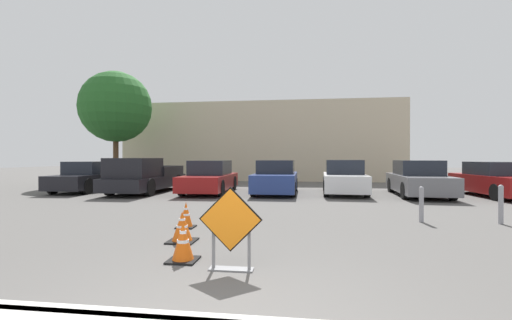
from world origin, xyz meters
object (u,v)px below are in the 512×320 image
(pickup_truck, at_px, (143,177))
(bollard_nearest, at_px, (421,203))
(traffic_cone_third, at_px, (186,215))
(parked_car_fifth, at_px, (418,179))
(road_closed_sign, at_px, (231,227))
(parked_car_second, at_px, (210,178))
(parked_car_nearest, at_px, (87,177))
(parked_car_fourth, at_px, (344,178))
(traffic_cone_nearest, at_px, (183,242))
(bollard_second, at_px, (501,203))
(parked_car_third, at_px, (276,178))
(traffic_cone_second, at_px, (182,227))
(parked_car_sixth, at_px, (495,181))

(pickup_truck, xyz_separation_m, bollard_nearest, (10.25, -5.85, -0.25))
(traffic_cone_third, height_order, parked_car_fifth, parked_car_fifth)
(road_closed_sign, relative_size, parked_car_second, 0.25)
(road_closed_sign, relative_size, parked_car_nearest, 0.27)
(parked_car_fourth, bearing_deg, bollard_nearest, 102.35)
(traffic_cone_nearest, distance_m, parked_car_nearest, 13.25)
(bollard_second, bearing_deg, traffic_cone_nearest, -149.46)
(parked_car_third, bearing_deg, parked_car_fourth, -173.19)
(traffic_cone_second, distance_m, bollard_nearest, 5.93)
(parked_car_fifth, distance_m, parked_car_sixth, 3.05)
(parked_car_nearest, bearing_deg, traffic_cone_third, 131.42)
(parked_car_fifth, bearing_deg, bollard_second, 92.77)
(traffic_cone_third, relative_size, parked_car_nearest, 0.13)
(traffic_cone_second, relative_size, pickup_truck, 0.11)
(parked_car_fourth, bearing_deg, traffic_cone_second, 69.27)
(traffic_cone_second, height_order, parked_car_sixth, parked_car_sixth)
(traffic_cone_nearest, bearing_deg, road_closed_sign, -23.00)
(traffic_cone_nearest, bearing_deg, traffic_cone_third, 108.35)
(traffic_cone_nearest, height_order, parked_car_fifth, parked_car_fifth)
(parked_car_third, height_order, bollard_nearest, parked_car_third)
(parked_car_second, distance_m, parked_car_fourth, 6.11)
(parked_car_fifth, xyz_separation_m, bollard_nearest, (-1.94, -6.34, -0.22))
(traffic_cone_second, height_order, parked_car_fourth, parked_car_fourth)
(bollard_second, bearing_deg, parked_car_sixth, 63.72)
(road_closed_sign, height_order, parked_car_fourth, parked_car_fourth)
(parked_car_nearest, bearing_deg, pickup_truck, 168.98)
(parked_car_nearest, height_order, parked_car_fourth, parked_car_fourth)
(road_closed_sign, height_order, parked_car_fifth, parked_car_fifth)
(traffic_cone_nearest, distance_m, parked_car_third, 10.32)
(parked_car_sixth, bearing_deg, parked_car_fourth, -5.44)
(parked_car_fourth, xyz_separation_m, parked_car_sixth, (6.09, -0.32, -0.03))
(parked_car_second, relative_size, parked_car_third, 1.12)
(bollard_nearest, bearing_deg, traffic_cone_second, -152.46)
(road_closed_sign, bearing_deg, bollard_nearest, 47.08)
(traffic_cone_third, relative_size, parked_car_fourth, 0.13)
(traffic_cone_second, bearing_deg, parked_car_nearest, 131.82)
(traffic_cone_third, distance_m, parked_car_third, 7.95)
(road_closed_sign, xyz_separation_m, parked_car_fourth, (2.87, 10.98, 0.08))
(bollard_second, bearing_deg, parked_car_fifth, 89.03)
(traffic_cone_third, distance_m, parked_car_fifth, 10.87)
(parked_car_third, distance_m, parked_car_sixth, 9.14)
(parked_car_second, height_order, parked_car_fifth, parked_car_fifth)
(traffic_cone_nearest, relative_size, bollard_nearest, 0.69)
(traffic_cone_second, relative_size, traffic_cone_third, 0.98)
(bollard_second, bearing_deg, traffic_cone_third, -169.12)
(traffic_cone_third, bearing_deg, traffic_cone_second, -73.66)
(parked_car_nearest, xyz_separation_m, bollard_second, (15.14, -6.25, -0.16))
(pickup_truck, bearing_deg, traffic_cone_third, 121.99)
(parked_car_second, xyz_separation_m, parked_car_third, (3.05, 0.07, 0.00))
(traffic_cone_nearest, relative_size, bollard_second, 0.64)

